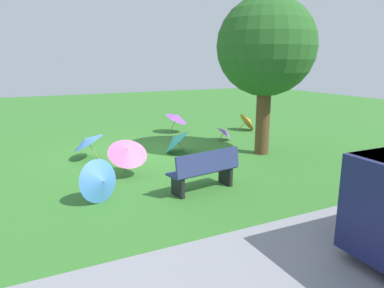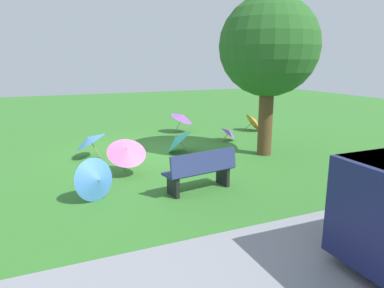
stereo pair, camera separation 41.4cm
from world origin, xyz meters
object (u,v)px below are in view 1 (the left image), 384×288
object	(u,v)px
parasol_teal_0	(175,139)
parasol_blue_0	(87,141)
parasol_purple_3	(177,117)
parasol_orange_0	(248,121)
shade_tree	(266,47)
parasol_blue_1	(101,181)
parasol_purple_1	(225,132)
park_bench	(205,170)
parasol_pink_0	(128,152)

from	to	relation	value
parasol_teal_0	parasol_blue_0	world-z (taller)	parasol_blue_0
parasol_blue_0	parasol_purple_3	distance (m)	4.48
parasol_blue_0	parasol_orange_0	xyz separation A→B (m)	(-6.56, -1.51, -0.16)
shade_tree	parasol_blue_1	bearing A→B (deg)	18.04
shade_tree	parasol_teal_0	xyz separation A→B (m)	(2.29, -1.23, -2.67)
parasol_blue_0	parasol_purple_1	bearing A→B (deg)	-175.61
park_bench	parasol_orange_0	size ratio (longest dim) A/B	1.83
parasol_pink_0	parasol_orange_0	world-z (taller)	parasol_pink_0
shade_tree	parasol_teal_0	bearing A→B (deg)	-28.25
shade_tree	parasol_pink_0	world-z (taller)	shade_tree
parasol_purple_1	parasol_purple_3	distance (m)	2.21
parasol_pink_0	parasol_purple_3	world-z (taller)	parasol_pink_0
parasol_pink_0	parasol_purple_3	size ratio (longest dim) A/B	0.81
park_bench	shade_tree	size ratio (longest dim) A/B	0.37
shade_tree	parasol_purple_1	world-z (taller)	shade_tree
parasol_pink_0	parasol_orange_0	xyz separation A→B (m)	(-5.96, -3.48, -0.23)
parasol_purple_3	parasol_purple_1	bearing A→B (deg)	115.76
parasol_blue_0	parasol_purple_3	world-z (taller)	parasol_purple_3
parasol_pink_0	parasol_purple_3	distance (m)	5.38
park_bench	shade_tree	xyz separation A→B (m)	(-3.03, -2.01, 2.62)
shade_tree	parasol_orange_0	bearing A→B (deg)	-118.90
shade_tree	parasol_blue_1	size ratio (longest dim) A/B	4.83
parasol_blue_0	parasol_blue_1	size ratio (longest dim) A/B	1.21
parasol_orange_0	parasol_blue_1	bearing A→B (deg)	35.17
parasol_orange_0	parasol_purple_3	distance (m)	2.87
parasol_blue_0	parasol_purple_3	size ratio (longest dim) A/B	0.93
shade_tree	parasol_blue_1	xyz separation A→B (m)	(5.15, 1.68, -2.64)
parasol_blue_0	parasol_purple_1	world-z (taller)	parasol_blue_0
parasol_pink_0	parasol_blue_0	bearing A→B (deg)	-73.07
park_bench	parasol_purple_1	world-z (taller)	park_bench
park_bench	parasol_purple_3	distance (m)	6.37
parasol_blue_0	parasol_blue_1	world-z (taller)	parasol_blue_1
park_bench	parasol_pink_0	bearing A→B (deg)	-55.82
parasol_pink_0	parasol_purple_3	bearing A→B (deg)	-126.80
parasol_blue_0	parasol_orange_0	distance (m)	6.73
parasol_purple_1	parasol_purple_3	bearing A→B (deg)	-64.24
shade_tree	parasol_purple_3	world-z (taller)	shade_tree
parasol_pink_0	parasol_orange_0	bearing A→B (deg)	-149.74
shade_tree	parasol_orange_0	distance (m)	4.54
parasol_teal_0	parasol_blue_1	bearing A→B (deg)	45.46
parasol_pink_0	shade_tree	bearing A→B (deg)	-176.12
shade_tree	parasol_pink_0	xyz separation A→B (m)	(4.20, 0.29, -2.48)
shade_tree	parasol_orange_0	size ratio (longest dim) A/B	4.99
parasol_teal_0	parasol_blue_1	size ratio (longest dim) A/B	1.26
parasol_blue_1	parasol_purple_3	world-z (taller)	parasol_blue_1
parasol_orange_0	parasol_purple_3	size ratio (longest dim) A/B	0.75
parasol_pink_0	parasol_purple_1	bearing A→B (deg)	-150.77
parasol_teal_0	parasol_blue_1	world-z (taller)	parasol_blue_1
parasol_orange_0	parasol_purple_3	world-z (taller)	parasol_purple_3
parasol_teal_0	parasol_purple_1	xyz separation A→B (m)	(-2.26, -0.82, -0.11)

